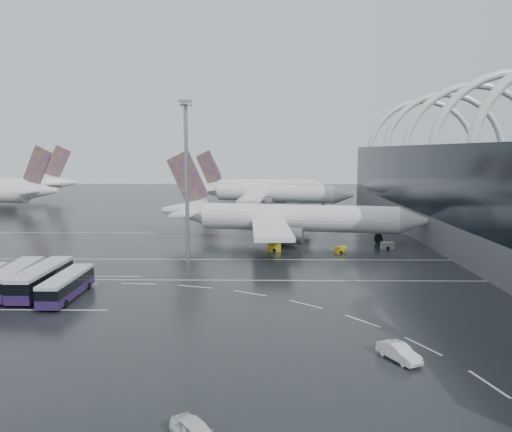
{
  "coord_description": "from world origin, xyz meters",
  "views": [
    {
      "loc": [
        8.44,
        -72.9,
        18.78
      ],
      "look_at": [
        7.18,
        16.95,
        7.0
      ],
      "focal_mm": 35.0,
      "sensor_mm": 36.0,
      "label": 1
    }
  ],
  "objects_px": {
    "bus_row_near_c": "(42,279)",
    "gse_cart_belly_d": "(387,245)",
    "gse_cart_belly_e": "(289,233)",
    "airliner_main": "(285,218)",
    "jet_remote_far": "(12,186)",
    "gse_cart_belly_a": "(341,250)",
    "gse_cart_belly_c": "(274,247)",
    "bus_row_near_b": "(15,278)",
    "van_curve_c": "(399,352)",
    "floodlight_mast": "(186,162)",
    "airliner_gate_c": "(259,186)",
    "bus_row_near_d": "(67,285)",
    "airliner_gate_b": "(267,194)"
  },
  "relations": [
    {
      "from": "van_curve_c",
      "to": "floodlight_mast",
      "type": "xyz_separation_m",
      "value": [
        -24.88,
        38.77,
        16.15
      ]
    },
    {
      "from": "airliner_gate_b",
      "to": "bus_row_near_c",
      "type": "relative_size",
      "value": 3.84
    },
    {
      "from": "airliner_gate_b",
      "to": "bus_row_near_b",
      "type": "height_order",
      "value": "airliner_gate_b"
    },
    {
      "from": "bus_row_near_b",
      "to": "gse_cart_belly_a",
      "type": "distance_m",
      "value": 54.5
    },
    {
      "from": "airliner_main",
      "to": "gse_cart_belly_c",
      "type": "relative_size",
      "value": 22.27
    },
    {
      "from": "van_curve_c",
      "to": "gse_cart_belly_d",
      "type": "relative_size",
      "value": 1.9
    },
    {
      "from": "bus_row_near_c",
      "to": "van_curve_c",
      "type": "relative_size",
      "value": 3.08
    },
    {
      "from": "airliner_gate_b",
      "to": "gse_cart_belly_c",
      "type": "xyz_separation_m",
      "value": [
        0.84,
        -71.21,
        -4.08
      ]
    },
    {
      "from": "gse_cart_belly_a",
      "to": "gse_cart_belly_d",
      "type": "distance_m",
      "value": 10.34
    },
    {
      "from": "van_curve_c",
      "to": "gse_cart_belly_c",
      "type": "height_order",
      "value": "van_curve_c"
    },
    {
      "from": "airliner_main",
      "to": "bus_row_near_c",
      "type": "relative_size",
      "value": 3.98
    },
    {
      "from": "airliner_gate_b",
      "to": "gse_cart_belly_e",
      "type": "distance_m",
      "value": 54.97
    },
    {
      "from": "gse_cart_belly_d",
      "to": "van_curve_c",
      "type": "bearing_deg",
      "value": -102.74
    },
    {
      "from": "bus_row_near_c",
      "to": "gse_cart_belly_d",
      "type": "relative_size",
      "value": 5.86
    },
    {
      "from": "bus_row_near_c",
      "to": "gse_cart_belly_e",
      "type": "relative_size",
      "value": 5.57
    },
    {
      "from": "bus_row_near_c",
      "to": "gse_cart_belly_e",
      "type": "height_order",
      "value": "bus_row_near_c"
    },
    {
      "from": "gse_cart_belly_c",
      "to": "gse_cart_belly_d",
      "type": "height_order",
      "value": "gse_cart_belly_c"
    },
    {
      "from": "airliner_gate_b",
      "to": "floodlight_mast",
      "type": "bearing_deg",
      "value": -82.7
    },
    {
      "from": "gse_cart_belly_d",
      "to": "gse_cart_belly_e",
      "type": "distance_m",
      "value": 23.04
    },
    {
      "from": "floodlight_mast",
      "to": "gse_cart_belly_e",
      "type": "xyz_separation_m",
      "value": [
        18.36,
        27.04,
        -16.21
      ]
    },
    {
      "from": "floodlight_mast",
      "to": "gse_cart_belly_d",
      "type": "xyz_separation_m",
      "value": [
        36.57,
        12.92,
        -16.24
      ]
    },
    {
      "from": "airliner_main",
      "to": "airliner_gate_b",
      "type": "relative_size",
      "value": 1.04
    },
    {
      "from": "airliner_main",
      "to": "bus_row_near_b",
      "type": "height_order",
      "value": "airliner_main"
    },
    {
      "from": "gse_cart_belly_c",
      "to": "gse_cart_belly_e",
      "type": "bearing_deg",
      "value": 77.57
    },
    {
      "from": "bus_row_near_b",
      "to": "bus_row_near_d",
      "type": "distance_m",
      "value": 8.47
    },
    {
      "from": "bus_row_near_c",
      "to": "gse_cart_belly_c",
      "type": "distance_m",
      "value": 42.32
    },
    {
      "from": "airliner_gate_b",
      "to": "floodlight_mast",
      "type": "relative_size",
      "value": 2.0
    },
    {
      "from": "airliner_main",
      "to": "gse_cart_belly_e",
      "type": "xyz_separation_m",
      "value": [
        1.17,
        5.63,
        -4.06
      ]
    },
    {
      "from": "bus_row_near_b",
      "to": "bus_row_near_d",
      "type": "height_order",
      "value": "bus_row_near_b"
    },
    {
      "from": "gse_cart_belly_c",
      "to": "gse_cart_belly_d",
      "type": "xyz_separation_m",
      "value": [
        21.87,
        2.46,
        -0.03
      ]
    },
    {
      "from": "airliner_gate_c",
      "to": "floodlight_mast",
      "type": "xyz_separation_m",
      "value": [
        -10.8,
        -117.13,
        12.28
      ]
    },
    {
      "from": "bus_row_near_b",
      "to": "gse_cart_belly_a",
      "type": "xyz_separation_m",
      "value": [
        47.6,
        26.5,
        -1.28
      ]
    },
    {
      "from": "bus_row_near_b",
      "to": "gse_cart_belly_c",
      "type": "xyz_separation_m",
      "value": [
        35.33,
        27.89,
        -1.18
      ]
    },
    {
      "from": "airliner_gate_c",
      "to": "bus_row_near_b",
      "type": "relative_size",
      "value": 3.71
    },
    {
      "from": "bus_row_near_c",
      "to": "van_curve_c",
      "type": "height_order",
      "value": "bus_row_near_c"
    },
    {
      "from": "bus_row_near_c",
      "to": "gse_cart_belly_e",
      "type": "xyz_separation_m",
      "value": [
        35.24,
        44.71,
        -1.21
      ]
    },
    {
      "from": "bus_row_near_d",
      "to": "gse_cart_belly_d",
      "type": "distance_m",
      "value": 59.19
    },
    {
      "from": "bus_row_near_c",
      "to": "gse_cart_belly_c",
      "type": "xyz_separation_m",
      "value": [
        31.58,
        28.14,
        -1.21
      ]
    },
    {
      "from": "airliner_gate_c",
      "to": "gse_cart_belly_a",
      "type": "xyz_separation_m",
      "value": [
        16.18,
        -108.06,
        -4.03
      ]
    },
    {
      "from": "bus_row_near_c",
      "to": "floodlight_mast",
      "type": "relative_size",
      "value": 0.52
    },
    {
      "from": "airliner_gate_c",
      "to": "bus_row_near_d",
      "type": "height_order",
      "value": "airliner_gate_c"
    },
    {
      "from": "jet_remote_far",
      "to": "gse_cart_belly_a",
      "type": "relative_size",
      "value": 22.32
    },
    {
      "from": "jet_remote_far",
      "to": "gse_cart_belly_e",
      "type": "distance_m",
      "value": 128.27
    },
    {
      "from": "van_curve_c",
      "to": "gse_cart_belly_c",
      "type": "xyz_separation_m",
      "value": [
        -10.18,
        49.23,
        -0.07
      ]
    },
    {
      "from": "bus_row_near_d",
      "to": "floodlight_mast",
      "type": "relative_size",
      "value": 0.47
    },
    {
      "from": "floodlight_mast",
      "to": "gse_cart_belly_a",
      "type": "distance_m",
      "value": 32.81
    },
    {
      "from": "airliner_main",
      "to": "gse_cart_belly_c",
      "type": "bearing_deg",
      "value": -92.74
    },
    {
      "from": "floodlight_mast",
      "to": "gse_cart_belly_c",
      "type": "relative_size",
      "value": 10.71
    },
    {
      "from": "gse_cart_belly_e",
      "to": "gse_cart_belly_a",
      "type": "bearing_deg",
      "value": -64.36
    },
    {
      "from": "airliner_main",
      "to": "jet_remote_far",
      "type": "relative_size",
      "value": 1.17
    }
  ]
}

